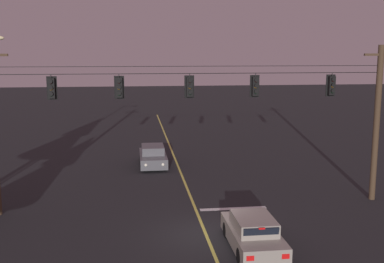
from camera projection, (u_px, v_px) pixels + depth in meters
The scene contains 11 objects.
ground_plane at pixel (206, 235), 20.44m from camera, with size 180.00×180.00×0.00m, color black.
lane_centre_stripe at pixel (182, 176), 30.05m from camera, with size 0.14×60.00×0.01m, color #D1C64C.
stop_bar_paint at pixel (233, 209), 23.83m from camera, with size 3.40×0.36×0.01m, color silver.
signal_span_assembly at pixel (195, 124), 23.48m from camera, with size 21.04×0.32×8.18m.
traffic_light_leftmost at pixel (51, 88), 22.29m from camera, with size 0.48×0.41×1.22m.
traffic_light_left_inner at pixel (119, 88), 22.69m from camera, with size 0.48×0.41×1.22m.
traffic_light_centre at pixel (190, 87), 23.11m from camera, with size 0.48×0.41×1.22m.
traffic_light_right_inner at pixel (255, 86), 23.53m from camera, with size 0.48×0.41×1.22m.
traffic_light_rightmost at pixel (332, 86), 24.02m from camera, with size 0.48×0.41×1.22m.
car_waiting_near_lane at pixel (253, 234), 18.85m from camera, with size 1.80×4.33×1.39m.
car_oncoming_lead at pixel (153, 156), 32.79m from camera, with size 1.80×4.42×1.39m.
Camera 1 is at (-3.05, -19.17, 7.83)m, focal length 44.17 mm.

